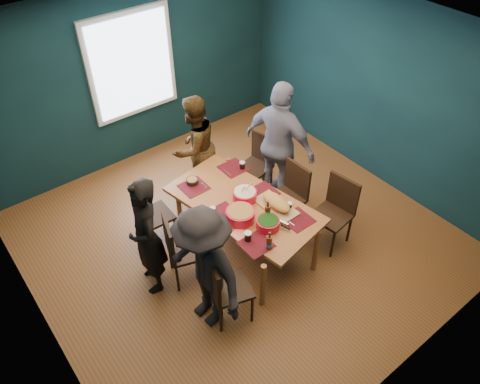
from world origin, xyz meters
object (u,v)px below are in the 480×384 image
object	(u,v)px
chair_left_mid	(179,246)
chair_right_mid	(291,191)
bowl_dumpling	(245,195)
person_far_left	(147,238)
person_near_left	(204,270)
bowl_herbs	(268,223)
chair_right_near	(337,207)
chair_left_near	(223,285)
dining_table	(244,207)
person_right	(280,145)
cutting_board	(276,203)
chair_left_far	(148,213)
person_back	(194,147)
chair_right_far	(259,160)
bowl_salad	(240,215)

from	to	relation	value
chair_left_mid	chair_right_mid	bearing A→B (deg)	15.98
bowl_dumpling	person_far_left	bearing A→B (deg)	174.70
person_near_left	bowl_herbs	distance (m)	0.98
chair_right_near	bowl_herbs	distance (m)	1.07
bowl_herbs	person_far_left	bearing A→B (deg)	151.01
chair_left_mid	bowl_herbs	size ratio (longest dim) A/B	3.49
chair_left_mid	chair_left_near	bearing A→B (deg)	-66.15
person_far_left	chair_right_near	bearing A→B (deg)	84.43
dining_table	person_right	distance (m)	1.10
cutting_board	person_far_left	bearing A→B (deg)	160.78
chair_left_far	chair_right_near	world-z (taller)	chair_right_near
chair_left_far	person_far_left	bearing A→B (deg)	-115.79
chair_left_far	person_near_left	size ratio (longest dim) A/B	0.56
chair_right_near	person_back	xyz separation A→B (m)	(-0.85, 1.94, 0.21)
chair_right_mid	person_near_left	bearing A→B (deg)	-164.56
person_back	bowl_dumpling	xyz separation A→B (m)	(-0.09, -1.24, 0.02)
chair_right_near	bowl_dumpling	world-z (taller)	bowl_dumpling
chair_right_near	person_far_left	distance (m)	2.39
chair_left_far	person_near_left	xyz separation A→B (m)	(-0.08, -1.38, 0.28)
person_near_left	cutting_board	distance (m)	1.31
dining_table	person_far_left	bearing A→B (deg)	162.06
chair_left_near	bowl_herbs	bearing A→B (deg)	33.04
chair_left_near	chair_right_far	size ratio (longest dim) A/B	1.06
chair_right_far	person_back	distance (m)	0.95
chair_left_mid	chair_right_near	world-z (taller)	chair_right_near
person_back	chair_left_far	bearing A→B (deg)	15.23
person_right	cutting_board	bearing A→B (deg)	122.78
bowl_herbs	chair_right_near	bearing A→B (deg)	-8.22
dining_table	chair_left_mid	distance (m)	0.94
chair_left_near	cutting_board	xyz separation A→B (m)	(1.13, 0.43, 0.25)
chair_right_mid	bowl_salad	distance (m)	1.01
chair_right_mid	person_back	xyz separation A→B (m)	(-0.61, 1.35, 0.22)
chair_right_near	chair_right_far	bearing A→B (deg)	85.77
person_near_left	bowl_herbs	xyz separation A→B (m)	(0.98, 0.12, -0.01)
person_far_left	person_back	distance (m)	1.79
chair_right_far	person_far_left	xyz separation A→B (m)	(-2.13, -0.59, 0.26)
person_far_left	bowl_dumpling	world-z (taller)	person_far_left
person_back	chair_left_near	bearing A→B (deg)	52.39
person_far_left	bowl_herbs	bearing A→B (deg)	75.51
person_right	bowl_salad	size ratio (longest dim) A/B	5.38
person_back	bowl_salad	size ratio (longest dim) A/B	4.50
chair_left_near	bowl_salad	xyz separation A→B (m)	(0.66, 0.53, 0.25)
chair_right_near	person_right	size ratio (longest dim) A/B	0.53
person_back	bowl_herbs	world-z (taller)	person_back
bowl_dumpling	chair_left_near	bearing A→B (deg)	-139.84
bowl_salad	bowl_dumpling	xyz separation A→B (m)	(0.27, 0.25, -0.01)
person_far_left	cutting_board	xyz separation A→B (m)	(1.50, -0.48, 0.01)
chair_left_far	bowl_salad	distance (m)	1.23
bowl_salad	bowl_dumpling	world-z (taller)	bowl_dumpling
chair_right_far	chair_right_near	bearing A→B (deg)	-97.78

